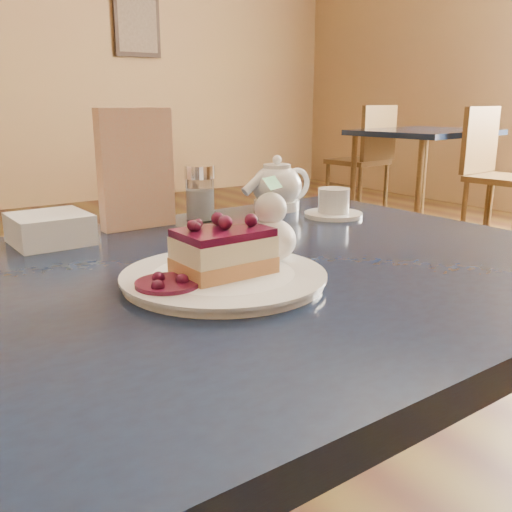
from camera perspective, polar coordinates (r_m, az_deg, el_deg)
main_table at (r=0.78m, az=-5.07°, el=-7.01°), size 1.15×0.78×0.71m
dessert_plate at (r=0.71m, az=-3.24°, el=-2.20°), size 0.25×0.25×0.01m
cheesecake_slice at (r=0.70m, az=-3.28°, el=0.44°), size 0.12×0.08×0.06m
whipped_cream at (r=0.75m, az=1.45°, el=1.62°), size 0.07×0.07×0.06m
berry_sauce at (r=0.67m, az=-8.84°, el=-2.77°), size 0.08×0.08×0.01m
tea_set at (r=1.17m, az=3.22°, el=6.49°), size 0.20×0.23×0.10m
menu_card at (r=1.02m, az=-11.91°, el=8.49°), size 0.13×0.03×0.21m
sugar_shaker at (r=1.07m, az=-5.63°, el=6.33°), size 0.06×0.06×0.10m
napkin_stack at (r=0.96m, az=-19.91°, el=2.58°), size 0.12×0.12×0.05m
bg_table_far_right at (r=4.52m, az=15.95°, el=3.72°), size 1.04×1.75×1.17m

